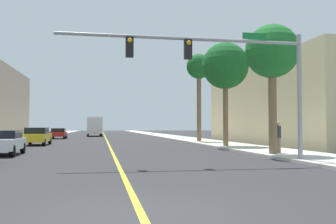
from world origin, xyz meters
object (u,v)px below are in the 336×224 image
car_white (2,142)px  palm_far (199,69)px  car_yellow (37,136)px  palm_mid (225,67)px  pedestrian (278,137)px  palm_near (272,53)px  car_red (59,133)px  traffic_signal_mast (225,63)px  delivery_truck (94,126)px

car_white → palm_far: bearing=-139.9°
palm_far → car_yellow: bearing=-172.9°
palm_mid → car_yellow: (-14.72, 6.49, -5.40)m
car_white → pedestrian: pedestrian is taller
palm_near → car_yellow: 21.25m
palm_mid → palm_far: size_ratio=0.91×
car_white → car_yellow: bearing=-91.3°
palm_near → palm_mid: size_ratio=0.88×
car_yellow → palm_mid: bearing=156.8°
palm_mid → car_red: palm_mid is taller
traffic_signal_mast → car_yellow: 21.27m
palm_mid → palm_far: bearing=88.7°
palm_near → car_white: 15.67m
palm_mid → palm_far: palm_far is taller
car_white → delivery_truck: size_ratio=0.50×
palm_mid → pedestrian: bearing=-88.5°
traffic_signal_mast → palm_mid: 12.41m
palm_far → car_red: bearing=135.0°
palm_near → pedestrian: palm_near is taller
palm_near → palm_far: 16.79m
car_red → pedestrian: size_ratio=2.40×
palm_near → delivery_truck: 44.89m
palm_mid → car_white: size_ratio=1.92×
traffic_signal_mast → car_yellow: traffic_signal_mast is taller
car_red → delivery_truck: (4.41, 11.98, 0.93)m
car_white → pedestrian: (14.98, -3.14, 0.27)m
palm_mid → palm_far: 8.42m
traffic_signal_mast → palm_mid: size_ratio=1.36×
delivery_truck → pedestrian: (10.52, -43.13, -0.64)m
palm_near → palm_mid: (0.29, 8.35, 0.64)m
traffic_signal_mast → car_white: 13.18m
palm_far → delivery_truck: bearing=111.3°
car_red → car_white: (-0.05, -28.01, 0.01)m
car_white → traffic_signal_mast: bearing=146.3°
car_yellow → car_white: (-0.04, -11.25, -0.05)m
pedestrian → car_white: bearing=-169.4°
traffic_signal_mast → palm_mid: (4.08, 11.58, 1.85)m
car_yellow → pedestrian: bearing=136.7°
car_red → car_white: car_white is taller
traffic_signal_mast → car_yellow: (-10.65, 18.07, -3.55)m
palm_near → pedestrian: bearing=42.6°
delivery_truck → car_red: bearing=-111.7°
palm_near → delivery_truck: (-10.02, 43.59, -3.89)m
palm_far → car_yellow: 16.36m
pedestrian → palm_far: bearing=112.5°
car_red → delivery_truck: bearing=-110.3°
traffic_signal_mast → car_yellow: size_ratio=2.39×
palm_far → palm_mid: bearing=-91.3°
palm_mid → car_white: (-14.76, -4.75, -5.44)m
car_red → car_white: bearing=89.8°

